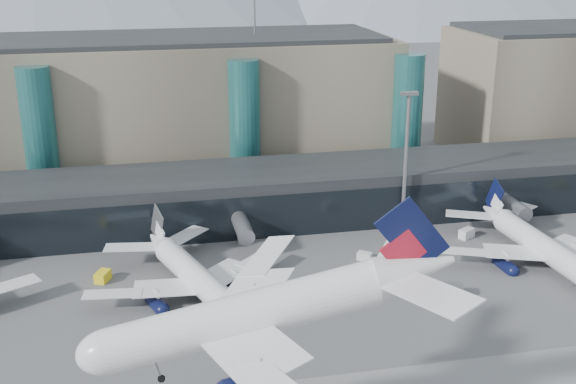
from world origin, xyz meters
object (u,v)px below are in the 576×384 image
object	(u,v)px
hero_jet	(279,299)
veh_h	(219,303)
lightmast_mid	(406,154)
veh_c	(450,291)
jet_parked_right	(531,233)
veh_d	(467,233)
veh_b	(103,276)
jet_parked_mid	(187,263)
veh_g	(365,256)

from	to	relation	value
hero_jet	veh_h	xyz separation A→B (m)	(-1.79, 35.79, -18.84)
lightmast_mid	veh_c	world-z (taller)	lightmast_mid
jet_parked_right	veh_d	distance (m)	12.16
veh_b	veh_c	bearing A→B (deg)	-82.87
jet_parked_mid	veh_d	bearing A→B (deg)	-98.54
hero_jet	veh_h	distance (m)	40.49
veh_c	veh_b	bearing A→B (deg)	178.55
jet_parked_mid	veh_h	bearing A→B (deg)	-173.63
veh_c	veh_d	xyz separation A→B (m)	(12.27, 20.53, -0.16)
veh_c	veh_g	xyz separation A→B (m)	(-8.44, 15.18, -0.32)
jet_parked_mid	veh_c	world-z (taller)	jet_parked_mid
lightmast_mid	veh_d	xyz separation A→B (m)	(9.88, -6.14, -13.58)
hero_jet	veh_c	distance (m)	49.76
jet_parked_mid	veh_d	world-z (taller)	jet_parked_mid
hero_jet	jet_parked_right	world-z (taller)	hero_jet
veh_d	veh_g	bearing A→B (deg)	162.95
hero_jet	veh_d	size ratio (longest dim) A/B	12.35
veh_b	veh_d	xyz separation A→B (m)	(63.03, 4.45, 0.04)
jet_parked_mid	veh_c	bearing A→B (deg)	-125.46
lightmast_mid	veh_h	bearing A→B (deg)	-147.14
jet_parked_right	veh_b	distance (m)	70.16
jet_parked_mid	veh_c	distance (m)	39.59
lightmast_mid	veh_c	xyz separation A→B (m)	(-2.39, -26.66, -13.42)
lightmast_mid	veh_d	size ratio (longest dim) A/B	8.69
veh_d	lightmast_mid	bearing A→B (deg)	116.63
veh_c	hero_jet	bearing A→B (deg)	-118.54
jet_parked_mid	jet_parked_right	distance (m)	57.04
hero_jet	veh_c	world-z (taller)	hero_jet
veh_c	veh_g	distance (m)	17.37
veh_g	veh_h	size ratio (longest dim) A/B	0.56
jet_parked_right	veh_c	distance (m)	22.33
veh_b	veh_g	xyz separation A→B (m)	(42.33, -0.90, -0.12)
lightmast_mid	veh_h	xyz separation A→B (m)	(-36.51, -23.58, -13.26)
jet_parked_mid	veh_b	bearing A→B (deg)	49.02
jet_parked_right	veh_c	world-z (taller)	jet_parked_right
jet_parked_right	veh_c	bearing A→B (deg)	116.61
veh_d	veh_h	distance (m)	49.56
hero_jet	veh_c	bearing A→B (deg)	52.51
veh_c	veh_h	size ratio (longest dim) A/B	0.86
veh_d	veh_g	size ratio (longest dim) A/B	1.26
jet_parked_right	veh_g	world-z (taller)	jet_parked_right
jet_parked_mid	veh_g	xyz separation A→B (m)	(29.48, 4.21, -3.48)
lightmast_mid	veh_b	size ratio (longest dim) A/B	9.18
lightmast_mid	veh_h	world-z (taller)	lightmast_mid
jet_parked_mid	jet_parked_right	world-z (taller)	jet_parked_right
lightmast_mid	jet_parked_right	xyz separation A→B (m)	(16.74, -15.60, -10.21)
hero_jet	veh_d	world-z (taller)	hero_jet
hero_jet	veh_b	distance (m)	55.58
veh_g	veh_h	world-z (taller)	veh_h
jet_parked_mid	veh_h	world-z (taller)	jet_parked_mid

